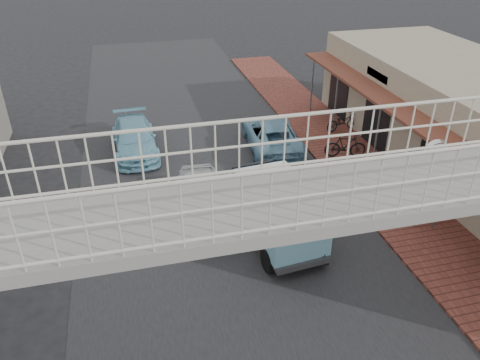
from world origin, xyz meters
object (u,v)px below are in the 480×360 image
dark_sedan (292,217)px  street_clock (437,156)px  white_hatchback (202,199)px  motorcycle_near (342,121)px  angkot_curb (272,134)px  angkot_van (277,206)px  arrow_sign (443,160)px  angkot_far (135,138)px  motorcycle_far (345,146)px

dark_sedan → street_clock: (4.60, -0.64, 2.03)m
dark_sedan → street_clock: bearing=-2.1°
white_hatchback → motorcycle_near: size_ratio=2.42×
white_hatchback → angkot_curb: bearing=53.7°
street_clock → angkot_van: bearing=-167.3°
white_hatchback → dark_sedan: 3.25m
dark_sedan → street_clock: street_clock is taller
angkot_curb → arrow_sign: bearing=121.8°
motorcycle_near → dark_sedan: bearing=136.6°
dark_sedan → arrow_sign: arrow_sign is taller
angkot_far → arrow_sign: size_ratio=1.52×
motorcycle_far → angkot_van: bearing=150.9°
dark_sedan → motorcycle_far: 6.25m
dark_sedan → arrow_sign: bearing=-1.8°
white_hatchback → angkot_curb: white_hatchback is taller
angkot_far → motorcycle_near: 10.05m
angkot_far → dark_sedan: bearing=-60.1°
motorcycle_far → street_clock: street_clock is taller
white_hatchback → motorcycle_far: 7.44m
dark_sedan → angkot_van: size_ratio=0.93×
angkot_far → arrow_sign: arrow_sign is taller
dark_sedan → angkot_van: 0.88m
street_clock → arrow_sign: 0.32m
motorcycle_far → arrow_sign: 5.69m
motorcycle_far → angkot_far: bearing=86.8°
angkot_far → arrow_sign: (9.61, -8.31, 1.87)m
dark_sedan → angkot_curb: (1.37, 6.55, -0.01)m
dark_sedan → motorcycle_far: size_ratio=2.26×
angkot_far → angkot_van: 8.88m
motorcycle_far → arrow_sign: (0.71, -5.32, 1.88)m
motorcycle_far → street_clock: 5.72m
street_clock → arrow_sign: (0.26, -0.01, -0.18)m
angkot_van → street_clock: size_ratio=1.40×
angkot_curb → angkot_far: (-6.12, 1.11, -0.01)m
street_clock → arrow_sign: size_ratio=1.05×
angkot_far → angkot_van: angkot_van is taller
angkot_curb → arrow_sign: 8.22m
angkot_far → motorcycle_far: size_ratio=2.51×
angkot_van → motorcycle_near: (5.88, 7.57, -0.76)m
white_hatchback → angkot_far: 6.20m
white_hatchback → dark_sedan: white_hatchback is taller
motorcycle_near → arrow_sign: 8.31m
angkot_far → angkot_van: (4.16, -7.82, 0.65)m
motorcycle_near → street_clock: 8.36m
angkot_van → motorcycle_near: size_ratio=2.53×
angkot_far → angkot_van: bearing=-63.9°
white_hatchback → motorcycle_near: 9.77m
dark_sedan → arrow_sign: 5.24m
motorcycle_near → motorcycle_far: (-1.14, -2.74, 0.09)m
angkot_far → angkot_curb: bearing=-12.1°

